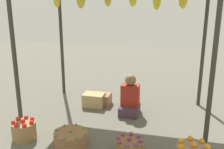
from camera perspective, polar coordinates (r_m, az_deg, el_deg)
name	(u,v)px	position (r m, az deg, el deg)	size (l,w,h in m)	color
ground_plane	(118,115)	(5.28, 1.29, -8.46)	(14.00, 14.00, 0.00)	#615E52
vendor_person	(130,99)	(5.24, 3.77, -5.13)	(0.36, 0.44, 0.78)	#46303C
basket_red_tomatoes	(24,130)	(4.65, -17.87, -10.95)	(0.38, 0.38, 0.34)	olive
basket_green_chilies	(71,139)	(4.29, -8.60, -13.15)	(0.51, 0.51, 0.27)	#8C5F3C
basket_purple_onions	(129,146)	(4.09, 3.54, -14.72)	(0.41, 0.41, 0.27)	olive
wooden_crate_near_vendor	(94,100)	(5.64, -3.81, -5.31)	(0.42, 0.30, 0.27)	tan
wooden_crate_stacked_rear	(102,99)	(5.74, -2.04, -5.12)	(0.35, 0.30, 0.23)	#926B4B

